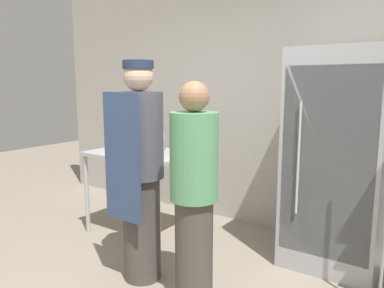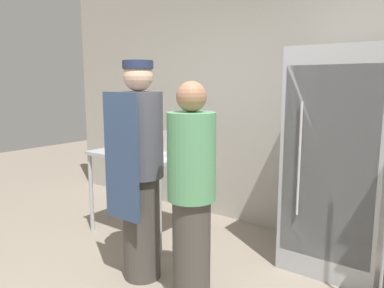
# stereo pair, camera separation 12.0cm
# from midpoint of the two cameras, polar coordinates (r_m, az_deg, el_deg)

# --- Properties ---
(back_wall) EXTENTS (6.40, 0.12, 2.87)m
(back_wall) POSITION_cam_midpoint_polar(r_m,az_deg,el_deg) (4.17, 13.49, 6.66)
(back_wall) COLOR #ADA89E
(back_wall) RESTS_ON ground_plane
(refrigerator) EXTENTS (0.79, 0.69, 1.90)m
(refrigerator) POSITION_cam_midpoint_polar(r_m,az_deg,el_deg) (3.44, 22.43, -2.48)
(refrigerator) COLOR #ADAFB5
(refrigerator) RESTS_ON ground_plane
(prep_counter) EXTENTS (1.07, 0.74, 0.89)m
(prep_counter) POSITION_cam_midpoint_polar(r_m,az_deg,el_deg) (4.00, -6.36, -2.61)
(prep_counter) COLOR #ADAFB5
(prep_counter) RESTS_ON ground_plane
(donut_box) EXTENTS (0.25, 0.22, 0.27)m
(donut_box) POSITION_cam_midpoint_polar(r_m,az_deg,el_deg) (3.62, -5.45, -1.42)
(donut_box) COLOR silver
(donut_box) RESTS_ON prep_counter
(blender_pitcher) EXTENTS (0.12, 0.12, 0.30)m
(blender_pitcher) POSITION_cam_midpoint_polar(r_m,az_deg,el_deg) (4.22, -8.37, 1.22)
(blender_pitcher) COLOR #99999E
(blender_pitcher) RESTS_ON prep_counter
(binder_stack) EXTENTS (0.31, 0.25, 0.11)m
(binder_stack) POSITION_cam_midpoint_polar(r_m,az_deg,el_deg) (4.05, -5.34, -0.15)
(binder_stack) COLOR #232328
(binder_stack) RESTS_ON prep_counter
(person_baker) EXTENTS (0.38, 0.39, 1.78)m
(person_baker) POSITION_cam_midpoint_polar(r_m,az_deg,el_deg) (3.03, -6.84, -3.80)
(person_baker) COLOR #47423D
(person_baker) RESTS_ON ground_plane
(person_customer) EXTENTS (0.34, 0.34, 1.62)m
(person_customer) POSITION_cam_midpoint_polar(r_m,az_deg,el_deg) (2.69, 1.21, -7.57)
(person_customer) COLOR #47423D
(person_customer) RESTS_ON ground_plane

